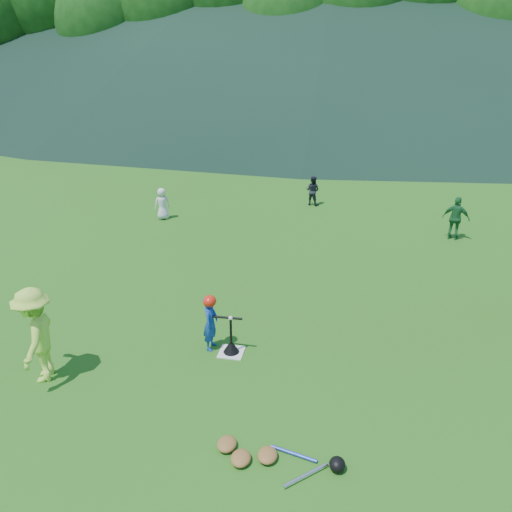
{
  "coord_description": "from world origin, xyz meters",
  "views": [
    {
      "loc": [
        1.88,
        -7.58,
        5.28
      ],
      "look_at": [
        0.0,
        2.5,
        0.9
      ],
      "focal_mm": 35.0,
      "sensor_mm": 36.0,
      "label": 1
    }
  ],
  "objects_px": {
    "home_plate": "(231,352)",
    "fielder_b": "(313,191)",
    "batting_tee": "(231,347)",
    "batter_child": "(211,323)",
    "fielder_c": "(456,218)",
    "fielder_a": "(162,204)",
    "adult_coach": "(36,335)",
    "equipment_pile": "(267,456)"
  },
  "relations": [
    {
      "from": "adult_coach",
      "to": "home_plate",
      "type": "bearing_deg",
      "value": 97.44
    },
    {
      "from": "batter_child",
      "to": "fielder_c",
      "type": "height_order",
      "value": "fielder_c"
    },
    {
      "from": "home_plate",
      "to": "fielder_a",
      "type": "bearing_deg",
      "value": 119.11
    },
    {
      "from": "fielder_b",
      "to": "fielder_c",
      "type": "relative_size",
      "value": 0.82
    },
    {
      "from": "home_plate",
      "to": "fielder_c",
      "type": "relative_size",
      "value": 0.35
    },
    {
      "from": "equipment_pile",
      "to": "batter_child",
      "type": "bearing_deg",
      "value": 120.44
    },
    {
      "from": "fielder_a",
      "to": "fielder_b",
      "type": "bearing_deg",
      "value": 173.8
    },
    {
      "from": "home_plate",
      "to": "adult_coach",
      "type": "bearing_deg",
      "value": -156.26
    },
    {
      "from": "fielder_b",
      "to": "fielder_c",
      "type": "xyz_separation_m",
      "value": [
        4.33,
        -2.6,
        0.12
      ]
    },
    {
      "from": "adult_coach",
      "to": "fielder_a",
      "type": "distance_m",
      "value": 8.43
    },
    {
      "from": "adult_coach",
      "to": "batting_tee",
      "type": "relative_size",
      "value": 2.48
    },
    {
      "from": "fielder_c",
      "to": "equipment_pile",
      "type": "bearing_deg",
      "value": 84.79
    },
    {
      "from": "batter_child",
      "to": "fielder_b",
      "type": "height_order",
      "value": "batter_child"
    },
    {
      "from": "fielder_c",
      "to": "fielder_a",
      "type": "bearing_deg",
      "value": 16.82
    },
    {
      "from": "home_plate",
      "to": "fielder_b",
      "type": "relative_size",
      "value": 0.43
    },
    {
      "from": "home_plate",
      "to": "fielder_a",
      "type": "xyz_separation_m",
      "value": [
        -3.93,
        7.06,
        0.5
      ]
    },
    {
      "from": "batter_child",
      "to": "batting_tee",
      "type": "relative_size",
      "value": 1.57
    },
    {
      "from": "fielder_a",
      "to": "fielder_c",
      "type": "bearing_deg",
      "value": 145.12
    },
    {
      "from": "home_plate",
      "to": "batting_tee",
      "type": "distance_m",
      "value": 0.12
    },
    {
      "from": "fielder_b",
      "to": "equipment_pile",
      "type": "xyz_separation_m",
      "value": [
        0.35,
        -11.91,
        -0.45
      ]
    },
    {
      "from": "fielder_a",
      "to": "fielder_b",
      "type": "distance_m",
      "value": 5.25
    },
    {
      "from": "fielder_a",
      "to": "fielder_c",
      "type": "relative_size",
      "value": 0.8
    },
    {
      "from": "batter_child",
      "to": "fielder_a",
      "type": "bearing_deg",
      "value": 30.1
    },
    {
      "from": "home_plate",
      "to": "batter_child",
      "type": "relative_size",
      "value": 0.42
    },
    {
      "from": "home_plate",
      "to": "fielder_c",
      "type": "height_order",
      "value": "fielder_c"
    },
    {
      "from": "fielder_b",
      "to": "batting_tee",
      "type": "bearing_deg",
      "value": 104.53
    },
    {
      "from": "home_plate",
      "to": "batter_child",
      "type": "height_order",
      "value": "batter_child"
    },
    {
      "from": "batting_tee",
      "to": "equipment_pile",
      "type": "relative_size",
      "value": 0.38
    },
    {
      "from": "fielder_b",
      "to": "batting_tee",
      "type": "relative_size",
      "value": 1.53
    },
    {
      "from": "batter_child",
      "to": "batting_tee",
      "type": "xyz_separation_m",
      "value": [
        0.41,
        -0.1,
        -0.41
      ]
    },
    {
      "from": "fielder_a",
      "to": "batter_child",
      "type": "bearing_deg",
      "value": 83.08
    },
    {
      "from": "home_plate",
      "to": "adult_coach",
      "type": "distance_m",
      "value": 3.36
    },
    {
      "from": "home_plate",
      "to": "fielder_b",
      "type": "distance_m",
      "value": 9.53
    },
    {
      "from": "fielder_a",
      "to": "batting_tee",
      "type": "relative_size",
      "value": 1.51
    },
    {
      "from": "batting_tee",
      "to": "equipment_pile",
      "type": "height_order",
      "value": "batting_tee"
    },
    {
      "from": "home_plate",
      "to": "batting_tee",
      "type": "height_order",
      "value": "batting_tee"
    },
    {
      "from": "adult_coach",
      "to": "batter_child",
      "type": "bearing_deg",
      "value": 102.35
    },
    {
      "from": "fielder_a",
      "to": "equipment_pile",
      "type": "xyz_separation_m",
      "value": [
        5.01,
        -9.48,
        -0.45
      ]
    },
    {
      "from": "batter_child",
      "to": "adult_coach",
      "type": "bearing_deg",
      "value": 121.9
    },
    {
      "from": "fielder_c",
      "to": "adult_coach",
      "type": "bearing_deg",
      "value": 63.49
    },
    {
      "from": "fielder_b",
      "to": "fielder_c",
      "type": "bearing_deg",
      "value": 167.89
    },
    {
      "from": "home_plate",
      "to": "batting_tee",
      "type": "relative_size",
      "value": 0.66
    }
  ]
}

